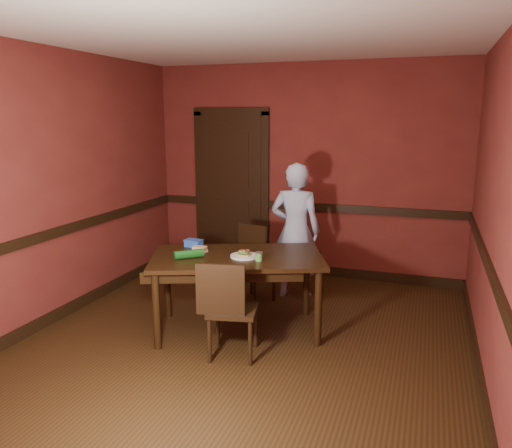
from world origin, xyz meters
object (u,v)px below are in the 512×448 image
Objects in this scene: food_tub at (194,243)px; chair_near at (233,308)px; person at (295,231)px; cheese_saucer at (200,250)px; sandwich_plate at (244,255)px; sauce_jar at (259,256)px; dining_table at (237,293)px; chair_far at (253,265)px.

chair_near is at bearing -39.21° from food_tub.
chair_near is at bearing 80.02° from person.
person reaches higher than cheese_saucer.
cheese_saucer is at bearing 52.75° from person.
chair_near is 0.56× the size of person.
sandwich_plate is 3.19× the size of sauce_jar.
sandwich_plate reaches higher than dining_table.
sauce_jar is 0.49× the size of cheese_saucer.
chair_near is 0.59m from sandwich_plate.
dining_table is at bearing 70.27° from person.
chair_near reaches higher than sauce_jar.
food_tub is at bearing -103.44° from chair_far.
sauce_jar is 0.45× the size of food_tub.
person reaches higher than food_tub.
chair_far is 4.71× the size of food_tub.
chair_near is at bearing -103.48° from sauce_jar.
sauce_jar is at bearing -43.54° from dining_table.
cheese_saucer is 0.21m from food_tub.
cheese_saucer is at bearing -42.93° from food_tub.
person reaches higher than chair_near.
person reaches higher than sandwich_plate.
dining_table is at bearing -84.78° from chair_near.
chair_near is 5.22× the size of cheese_saucer.
chair_far is 1.30m from chair_near.
cheese_saucer is at bearing 176.04° from sandwich_plate.
sauce_jar is (-0.03, -1.20, 0.02)m from person.
chair_near reaches higher than sandwich_plate.
person is at bearing 88.70° from sauce_jar.
chair_far reaches higher than cheese_saucer.
chair_far is 0.98× the size of chair_near.
person is at bearing 53.76° from food_tub.
chair_near is 3.33× the size of sandwich_plate.
sandwich_plate is (-0.07, 0.48, 0.33)m from chair_near.
chair_near is 1.64m from person.
sauce_jar is at bearing -13.90° from food_tub.
sandwich_plate is (0.20, -0.79, 0.35)m from chair_far.
food_tub is at bearing -55.90° from chair_near.
person is 1.14m from sandwich_plate.
sandwich_plate is 1.45× the size of food_tub.
sandwich_plate reaches higher than cheese_saucer.
chair_far reaches higher than sauce_jar.
dining_table is at bearing 158.28° from sauce_jar.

